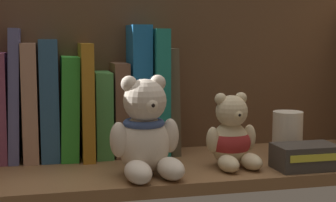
{
  "coord_description": "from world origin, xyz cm",
  "views": [
    {
      "loc": [
        -22.41,
        -84.64,
        23.82
      ],
      "look_at": [
        -2.08,
        0.0,
        13.09
      ],
      "focal_mm": 54.66,
      "sensor_mm": 36.0,
      "label": 1
    }
  ],
  "objects_px": {
    "teddy_bear_larger": "(146,133)",
    "small_product_box": "(305,157)",
    "pillar_candle": "(286,134)",
    "book_12": "(169,100)",
    "book_3": "(15,95)",
    "book_6": "(69,107)",
    "book_11": "(156,91)",
    "book_8": "(102,113)",
    "teddy_bear_smaller": "(232,138)",
    "book_5": "(49,99)",
    "book_4": "(30,101)",
    "book_7": "(85,100)",
    "book_2": "(3,107)",
    "book_9": "(119,109)",
    "book_10": "(138,90)"
  },
  "relations": [
    {
      "from": "book_3",
      "to": "book_5",
      "type": "xyz_separation_m",
      "value": [
        0.06,
        0.0,
        -0.01
      ]
    },
    {
      "from": "teddy_bear_smaller",
      "to": "book_8",
      "type": "bearing_deg",
      "value": 145.3
    },
    {
      "from": "small_product_box",
      "to": "pillar_candle",
      "type": "bearing_deg",
      "value": 84.29
    },
    {
      "from": "book_5",
      "to": "book_8",
      "type": "bearing_deg",
      "value": 0.0
    },
    {
      "from": "pillar_candle",
      "to": "book_7",
      "type": "bearing_deg",
      "value": 164.8
    },
    {
      "from": "teddy_bear_larger",
      "to": "pillar_candle",
      "type": "distance_m",
      "value": 0.29
    },
    {
      "from": "book_5",
      "to": "book_12",
      "type": "distance_m",
      "value": 0.22
    },
    {
      "from": "book_2",
      "to": "book_8",
      "type": "height_order",
      "value": "book_2"
    },
    {
      "from": "teddy_bear_larger",
      "to": "small_product_box",
      "type": "xyz_separation_m",
      "value": [
        0.27,
        -0.02,
        -0.05
      ]
    },
    {
      "from": "book_3",
      "to": "book_6",
      "type": "relative_size",
      "value": 1.27
    },
    {
      "from": "book_6",
      "to": "book_8",
      "type": "xyz_separation_m",
      "value": [
        0.06,
        0.0,
        -0.01
      ]
    },
    {
      "from": "book_11",
      "to": "book_4",
      "type": "bearing_deg",
      "value": 180.0
    },
    {
      "from": "book_11",
      "to": "pillar_candle",
      "type": "relative_size",
      "value": 2.77
    },
    {
      "from": "book_7",
      "to": "teddy_bear_larger",
      "type": "distance_m",
      "value": 0.19
    },
    {
      "from": "book_6",
      "to": "book_11",
      "type": "xyz_separation_m",
      "value": [
        0.16,
        0.0,
        0.02
      ]
    },
    {
      "from": "book_4",
      "to": "small_product_box",
      "type": "bearing_deg",
      "value": -22.48
    },
    {
      "from": "book_4",
      "to": "pillar_candle",
      "type": "relative_size",
      "value": 2.47
    },
    {
      "from": "book_5",
      "to": "book_10",
      "type": "height_order",
      "value": "book_10"
    },
    {
      "from": "book_12",
      "to": "book_7",
      "type": "bearing_deg",
      "value": 180.0
    },
    {
      "from": "teddy_bear_smaller",
      "to": "small_product_box",
      "type": "bearing_deg",
      "value": -20.87
    },
    {
      "from": "book_2",
      "to": "book_12",
      "type": "bearing_deg",
      "value": 0.0
    },
    {
      "from": "book_2",
      "to": "teddy_bear_smaller",
      "type": "distance_m",
      "value": 0.41
    },
    {
      "from": "book_8",
      "to": "book_5",
      "type": "bearing_deg",
      "value": 180.0
    },
    {
      "from": "book_7",
      "to": "book_10",
      "type": "distance_m",
      "value": 0.1
    },
    {
      "from": "book_11",
      "to": "book_12",
      "type": "distance_m",
      "value": 0.03
    },
    {
      "from": "book_12",
      "to": "book_3",
      "type": "bearing_deg",
      "value": 180.0
    },
    {
      "from": "book_7",
      "to": "teddy_bear_larger",
      "type": "height_order",
      "value": "book_7"
    },
    {
      "from": "pillar_candle",
      "to": "small_product_box",
      "type": "distance_m",
      "value": 0.09
    },
    {
      "from": "book_11",
      "to": "small_product_box",
      "type": "height_order",
      "value": "book_11"
    },
    {
      "from": "book_10",
      "to": "small_product_box",
      "type": "xyz_separation_m",
      "value": [
        0.25,
        -0.19,
        -0.1
      ]
    },
    {
      "from": "teddy_bear_larger",
      "to": "book_3",
      "type": "bearing_deg",
      "value": 141.35
    },
    {
      "from": "book_3",
      "to": "teddy_bear_smaller",
      "type": "height_order",
      "value": "book_3"
    },
    {
      "from": "book_9",
      "to": "book_10",
      "type": "distance_m",
      "value": 0.05
    },
    {
      "from": "book_9",
      "to": "book_4",
      "type": "bearing_deg",
      "value": 180.0
    },
    {
      "from": "book_6",
      "to": "pillar_candle",
      "type": "relative_size",
      "value": 2.19
    },
    {
      "from": "book_4",
      "to": "book_8",
      "type": "xyz_separation_m",
      "value": [
        0.13,
        0.0,
        -0.03
      ]
    },
    {
      "from": "book_7",
      "to": "book_11",
      "type": "height_order",
      "value": "book_11"
    },
    {
      "from": "book_4",
      "to": "small_product_box",
      "type": "xyz_separation_m",
      "value": [
        0.45,
        -0.19,
        -0.08
      ]
    },
    {
      "from": "book_6",
      "to": "book_7",
      "type": "xyz_separation_m",
      "value": [
        0.03,
        0.0,
        0.01
      ]
    },
    {
      "from": "book_9",
      "to": "small_product_box",
      "type": "xyz_separation_m",
      "value": [
        0.29,
        -0.19,
        -0.07
      ]
    },
    {
      "from": "book_2",
      "to": "teddy_bear_larger",
      "type": "distance_m",
      "value": 0.28
    },
    {
      "from": "book_3",
      "to": "small_product_box",
      "type": "relative_size",
      "value": 2.26
    },
    {
      "from": "book_8",
      "to": "teddy_bear_smaller",
      "type": "height_order",
      "value": "book_8"
    },
    {
      "from": "book_4",
      "to": "book_8",
      "type": "relative_size",
      "value": 1.33
    },
    {
      "from": "book_2",
      "to": "teddy_bear_smaller",
      "type": "bearing_deg",
      "value": -20.44
    },
    {
      "from": "book_11",
      "to": "pillar_candle",
      "type": "distance_m",
      "value": 0.26
    },
    {
      "from": "teddy_bear_larger",
      "to": "pillar_candle",
      "type": "height_order",
      "value": "teddy_bear_larger"
    },
    {
      "from": "book_3",
      "to": "book_9",
      "type": "xyz_separation_m",
      "value": [
        0.19,
        0.0,
        -0.03
      ]
    },
    {
      "from": "book_6",
      "to": "book_11",
      "type": "distance_m",
      "value": 0.16
    },
    {
      "from": "book_2",
      "to": "teddy_bear_smaller",
      "type": "xyz_separation_m",
      "value": [
        0.38,
        -0.14,
        -0.05
      ]
    }
  ]
}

